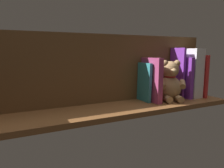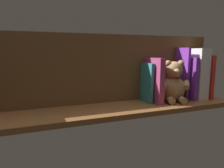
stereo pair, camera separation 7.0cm
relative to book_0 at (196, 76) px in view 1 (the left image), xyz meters
The scene contains 9 objects.
ground_plane 53.11cm from the book_0, ahead, with size 117.10×24.32×2.20cm, color brown.
shelf_back_panel 52.60cm from the book_0, ahead, with size 117.10×1.50×31.99cm, color brown.
book_0 is the anchor object (origin of this frame).
dictionary_thick_white 4.76cm from the book_0, ahead, with size 6.24×13.39×25.60cm, color white.
book_1 9.30cm from the book_0, ahead, with size 2.13×13.27×21.14cm, color purple.
book_2 12.07cm from the book_0, 11.19° to the right, with size 1.41×10.13×25.94cm, color purple.
teddy_bear 20.02cm from the book_0, ahead, with size 15.29×15.20×19.96cm.
book_3 29.64cm from the book_0, ahead, with size 2.72×14.02×21.11cm, color #B23F72.
book_4 32.52cm from the book_0, ahead, with size 1.47×10.14×18.67cm, color teal.
Camera 1 is at (38.72, 79.26, 23.99)cm, focal length 33.40 mm.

